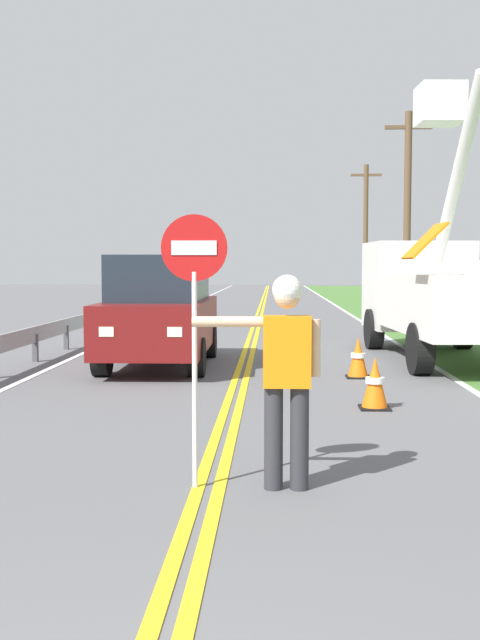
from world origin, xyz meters
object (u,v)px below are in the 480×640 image
(utility_pole_mid, at_px, (407,210))
(traffic_cone_lead, at_px, (375,384))
(utility_bucket_truck, at_px, (440,290))
(oncoming_suv_nearest, at_px, (160,311))
(utility_pole_far, at_px, (366,229))
(flagger_worker, at_px, (286,367))
(stop_sign_paddle, at_px, (194,289))
(traffic_cone_mid, at_px, (358,358))

(utility_pole_mid, distance_m, traffic_cone_lead, 20.50)
(traffic_cone_lead, bearing_deg, utility_bucket_truck, 70.34)
(oncoming_suv_nearest, xyz_separation_m, utility_pole_far, (7.55, 31.00, 3.04))
(utility_bucket_truck, xyz_separation_m, utility_pole_mid, (1.70, 13.92, 2.67))
(oncoming_suv_nearest, relative_size, utility_pole_far, 0.59)
(utility_pole_far, bearing_deg, utility_pole_mid, -90.93)
(utility_pole_mid, bearing_deg, flagger_worker, -102.11)
(stop_sign_paddle, height_order, oncoming_suv_nearest, stop_sign_paddle)
(oncoming_suv_nearest, bearing_deg, traffic_cone_lead, -50.73)
(utility_pole_mid, bearing_deg, utility_pole_far, 89.07)
(oncoming_suv_nearest, height_order, utility_pole_far, utility_pole_far)
(utility_bucket_truck, height_order, traffic_cone_mid, utility_bucket_truck)
(utility_bucket_truck, bearing_deg, utility_pole_mid, 83.02)
(oncoming_suv_nearest, distance_m, traffic_cone_mid, 3.93)
(utility_pole_mid, xyz_separation_m, traffic_cone_mid, (-3.71, -16.91, -3.76))
(stop_sign_paddle, xyz_separation_m, utility_bucket_truck, (4.11, 9.61, -0.29))
(utility_pole_mid, bearing_deg, oncoming_suv_nearest, -115.21)
(flagger_worker, bearing_deg, oncoming_suv_nearest, 105.68)
(utility_bucket_truck, distance_m, traffic_cone_lead, 6.32)
(oncoming_suv_nearest, relative_size, traffic_cone_lead, 6.60)
(stop_sign_paddle, bearing_deg, traffic_cone_lead, 61.67)
(utility_bucket_truck, height_order, utility_pole_mid, utility_pole_mid)
(stop_sign_paddle, bearing_deg, utility_pole_far, 81.16)
(flagger_worker, relative_size, utility_pole_far, 0.23)
(utility_pole_far, bearing_deg, traffic_cone_lead, -96.55)
(utility_pole_mid, relative_size, utility_pole_far, 1.00)
(utility_pole_far, bearing_deg, stop_sign_paddle, -98.84)
(flagger_worker, distance_m, stop_sign_paddle, 1.02)
(oncoming_suv_nearest, height_order, traffic_cone_lead, oncoming_suv_nearest)
(utility_pole_far, height_order, traffic_cone_lead, utility_pole_far)
(stop_sign_paddle, relative_size, utility_pole_mid, 0.30)
(stop_sign_paddle, xyz_separation_m, utility_pole_far, (6.07, 39.03, 2.40))
(utility_pole_mid, relative_size, traffic_cone_mid, 11.17)
(traffic_cone_mid, bearing_deg, utility_pole_mid, 77.64)
(oncoming_suv_nearest, bearing_deg, traffic_cone_mid, -21.35)
(stop_sign_paddle, relative_size, utility_bucket_truck, 0.34)
(utility_bucket_truck, bearing_deg, flagger_worker, -109.21)
(traffic_cone_mid, bearing_deg, flagger_worker, -101.48)
(flagger_worker, distance_m, traffic_cone_mid, 6.79)
(flagger_worker, bearing_deg, utility_pole_far, 82.27)
(flagger_worker, relative_size, utility_pole_mid, 0.23)
(flagger_worker, height_order, stop_sign_paddle, stop_sign_paddle)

